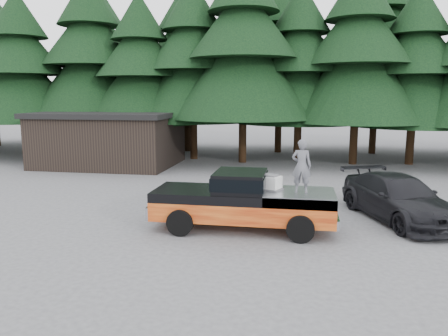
% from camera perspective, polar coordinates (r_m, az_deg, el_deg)
% --- Properties ---
extents(ground, '(120.00, 120.00, 0.00)m').
position_cam_1_polar(ground, '(14.36, -1.33, -8.11)').
color(ground, '#4C4C4F').
rests_on(ground, ground).
extents(pickup_truck, '(6.00, 2.04, 1.33)m').
position_cam_1_polar(pickup_truck, '(14.28, 2.52, -5.44)').
color(pickup_truck, orange).
rests_on(pickup_truck, ground).
extents(truck_cab, '(1.66, 1.90, 0.59)m').
position_cam_1_polar(truck_cab, '(14.07, 2.15, -1.65)').
color(truck_cab, black).
rests_on(truck_cab, pickup_truck).
extents(air_compressor, '(0.79, 0.73, 0.43)m').
position_cam_1_polar(air_compressor, '(14.11, 6.05, -1.99)').
color(air_compressor, silver).
rests_on(air_compressor, pickup_truck).
extents(man_on_bed, '(0.64, 0.45, 1.68)m').
position_cam_1_polar(man_on_bed, '(13.74, 10.08, 0.25)').
color(man_on_bed, '#585960').
rests_on(man_on_bed, pickup_truck).
extents(parked_car, '(3.98, 5.80, 1.56)m').
position_cam_1_polar(parked_car, '(16.52, 21.79, -3.64)').
color(parked_car, black).
rests_on(parked_car, ground).
extents(utility_building, '(8.40, 6.40, 3.30)m').
position_cam_1_polar(utility_building, '(28.11, -14.68, 3.76)').
color(utility_building, black).
rests_on(utility_building, ground).
extents(treeline, '(60.15, 16.05, 17.50)m').
position_cam_1_polar(treeline, '(30.88, 5.93, 15.78)').
color(treeline, black).
rests_on(treeline, ground).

